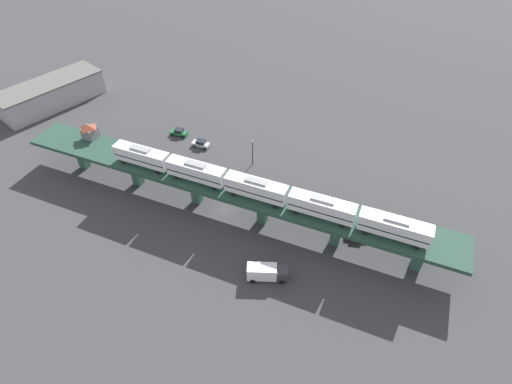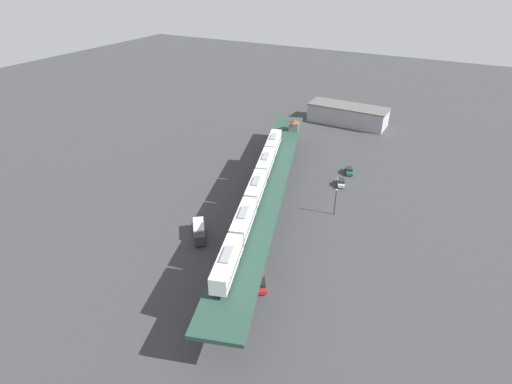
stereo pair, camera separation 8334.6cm
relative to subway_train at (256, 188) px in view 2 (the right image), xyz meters
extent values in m
plane|color=#38383A|center=(-0.94, 7.72, -9.95)|extent=(400.00, 400.00, 0.00)
cube|color=#244135|center=(-0.94, 7.72, -2.94)|extent=(35.44, 90.32, 0.80)
cube|color=#2D5142|center=(10.53, -29.03, -6.65)|extent=(2.25, 2.25, 6.62)
cube|color=#2D5142|center=(6.06, -14.71, -6.65)|extent=(2.25, 2.25, 6.62)
cube|color=#2D5142|center=(1.59, -0.39, -6.65)|extent=(2.25, 2.25, 6.62)
cube|color=#2D5142|center=(-2.88, 13.93, -6.65)|extent=(2.25, 2.25, 6.62)
cube|color=#2D5142|center=(-7.35, 28.24, -6.65)|extent=(2.25, 2.25, 6.62)
cube|color=#2D5142|center=(-11.82, 42.56, -6.65)|extent=(2.25, 2.25, 6.62)
cube|color=silver|center=(7.51, -24.05, 0.00)|extent=(6.25, 12.29, 3.10)
cube|color=black|center=(7.51, -24.05, -0.30)|extent=(6.22, 12.07, 0.24)
cube|color=gray|center=(7.51, -24.05, 1.73)|extent=(2.59, 4.43, 0.36)
cylinder|color=black|center=(7.63, -28.42, -2.12)|extent=(0.46, 0.87, 0.84)
cylinder|color=black|center=(9.90, -27.71, -2.12)|extent=(0.46, 0.87, 0.84)
cylinder|color=black|center=(5.12, -20.40, -2.12)|extent=(0.46, 0.87, 0.84)
cylinder|color=black|center=(7.39, -19.69, -2.12)|extent=(0.46, 0.87, 0.84)
cube|color=silver|center=(3.76, -12.03, 0.00)|extent=(6.25, 12.29, 3.10)
cube|color=black|center=(3.76, -12.03, -0.30)|extent=(6.22, 12.07, 0.24)
cube|color=gray|center=(3.76, -12.03, 1.73)|extent=(2.59, 4.43, 0.36)
cylinder|color=black|center=(3.87, -16.39, -2.12)|extent=(0.46, 0.87, 0.84)
cylinder|color=black|center=(6.14, -15.68, -2.12)|extent=(0.46, 0.87, 0.84)
cylinder|color=black|center=(1.37, -8.37, -2.12)|extent=(0.46, 0.87, 0.84)
cylinder|color=black|center=(3.64, -7.66, -2.12)|extent=(0.46, 0.87, 0.84)
cube|color=silver|center=(0.00, 0.00, 0.00)|extent=(6.25, 12.29, 3.10)
cube|color=black|center=(0.00, 0.00, -0.30)|extent=(6.22, 12.07, 0.24)
cube|color=gray|center=(0.00, 0.00, 1.73)|extent=(2.59, 4.43, 0.36)
cylinder|color=black|center=(0.12, -4.36, -2.12)|extent=(0.46, 0.87, 0.84)
cylinder|color=black|center=(2.39, -3.65, -2.12)|extent=(0.46, 0.87, 0.84)
cylinder|color=black|center=(-2.39, 3.65, -2.12)|extent=(0.46, 0.87, 0.84)
cylinder|color=black|center=(-0.12, 4.36, -2.12)|extent=(0.46, 0.87, 0.84)
cube|color=silver|center=(-3.76, 12.03, 0.00)|extent=(6.25, 12.29, 3.10)
cube|color=black|center=(-3.76, 12.03, -0.30)|extent=(6.22, 12.07, 0.24)
cube|color=gray|center=(-3.76, 12.03, 1.73)|extent=(2.59, 4.43, 0.36)
cylinder|color=black|center=(-3.64, 7.66, -2.12)|extent=(0.46, 0.87, 0.84)
cylinder|color=black|center=(-1.37, 8.37, -2.12)|extent=(0.46, 0.87, 0.84)
cylinder|color=black|center=(-6.14, 15.68, -2.12)|extent=(0.46, 0.87, 0.84)
cylinder|color=black|center=(-3.87, 16.39, -2.12)|extent=(0.46, 0.87, 0.84)
cube|color=silver|center=(-7.51, 24.05, 0.00)|extent=(6.25, 12.29, 3.10)
cube|color=black|center=(-7.51, 24.05, -0.30)|extent=(6.22, 12.07, 0.24)
cube|color=gray|center=(-7.51, 24.05, 1.73)|extent=(2.59, 4.43, 0.36)
cylinder|color=black|center=(-7.39, 19.69, -2.12)|extent=(0.46, 0.87, 0.84)
cylinder|color=black|center=(-5.12, 20.40, -2.12)|extent=(0.46, 0.87, 0.84)
cylinder|color=black|center=(-9.90, 27.71, -2.12)|extent=(0.46, 0.87, 0.84)
cylinder|color=black|center=(-7.63, 28.42, -2.12)|extent=(0.46, 0.87, 0.84)
cube|color=slate|center=(-8.86, 41.12, -1.29)|extent=(3.51, 3.51, 2.50)
pyramid|color=brown|center=(-8.86, 41.12, 0.41)|extent=(4.03, 4.03, 0.90)
cube|color=#AD1E1E|center=(10.17, -17.29, -9.22)|extent=(3.83, 4.69, 0.80)
cube|color=#1E2328|center=(10.25, -17.41, -8.44)|extent=(2.54, 2.73, 0.76)
cylinder|color=black|center=(10.19, -18.95, -9.62)|extent=(0.55, 0.69, 0.66)
cylinder|color=black|center=(11.65, -18.06, -9.62)|extent=(0.55, 0.69, 0.66)
cylinder|color=black|center=(8.70, -16.51, -9.62)|extent=(0.55, 0.69, 0.66)
cylinder|color=black|center=(10.16, -15.62, -9.62)|extent=(0.55, 0.69, 0.66)
cube|color=#B7BABF|center=(11.25, 27.47, -9.22)|extent=(3.18, 4.75, 0.80)
cube|color=#1E2328|center=(11.30, 27.33, -8.44)|extent=(2.29, 2.63, 0.76)
cylinder|color=black|center=(10.93, 25.83, -9.62)|extent=(0.45, 0.70, 0.66)
cylinder|color=black|center=(12.54, 26.41, -9.62)|extent=(0.45, 0.70, 0.66)
cylinder|color=black|center=(9.96, 28.52, -9.62)|extent=(0.45, 0.70, 0.66)
cylinder|color=black|center=(11.57, 29.10, -9.62)|extent=(0.45, 0.70, 0.66)
cube|color=#1E6638|center=(11.07, 35.37, -9.22)|extent=(3.40, 4.75, 0.80)
cube|color=#1E2328|center=(11.12, 35.23, -8.44)|extent=(2.38, 2.67, 0.76)
cylinder|color=black|center=(10.85, 33.72, -9.62)|extent=(0.48, 0.70, 0.66)
cylinder|color=black|center=(12.42, 34.39, -9.62)|extent=(0.48, 0.70, 0.66)
cylinder|color=black|center=(9.71, 36.34, -9.62)|extent=(0.48, 0.70, 0.66)
cylinder|color=black|center=(11.28, 37.02, -9.62)|extent=(0.48, 0.70, 0.66)
cube|color=#333338|center=(-7.06, -11.96, -8.30)|extent=(2.96, 2.93, 2.30)
cube|color=silver|center=(-9.26, -9.12, -8.10)|extent=(5.00, 5.52, 2.70)
cylinder|color=black|center=(-7.84, -12.57, -9.45)|extent=(0.89, 1.00, 1.00)
cylinder|color=black|center=(-6.28, -11.36, -9.45)|extent=(0.89, 1.00, 1.00)
cylinder|color=black|center=(-11.04, -8.52, -9.45)|extent=(0.89, 1.00, 1.00)
cylinder|color=black|center=(-9.40, -7.25, -9.45)|extent=(0.89, 1.00, 1.00)
cylinder|color=black|center=(14.16, 12.96, -6.70)|extent=(0.20, 0.20, 6.50)
sphere|color=beige|center=(14.16, 12.96, -3.23)|extent=(0.44, 0.44, 0.44)
cube|color=#99999E|center=(-1.45, 74.42, -6.75)|extent=(28.22, 10.63, 6.40)
cube|color=#595654|center=(-1.45, 74.42, -3.35)|extent=(28.78, 10.84, 0.40)
camera|label=1|loc=(-41.78, -35.09, 49.87)|focal=28.00mm
camera|label=2|loc=(35.22, -66.10, 42.38)|focal=28.00mm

